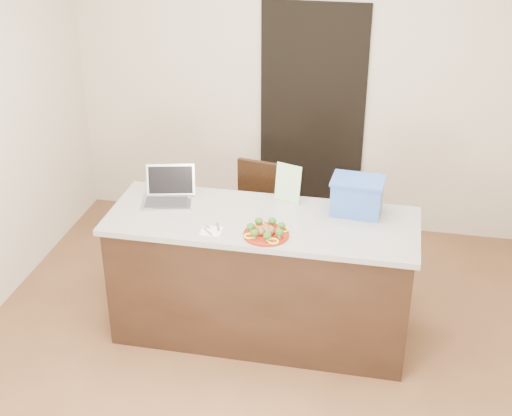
% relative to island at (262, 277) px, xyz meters
% --- Properties ---
extents(ground, '(4.00, 4.00, 0.00)m').
position_rel_island_xyz_m(ground, '(0.00, -0.25, -0.46)').
color(ground, brown).
rests_on(ground, ground).
extents(room_shell, '(4.00, 4.00, 4.00)m').
position_rel_island_xyz_m(room_shell, '(0.00, -0.25, 1.16)').
color(room_shell, white).
rests_on(room_shell, ground).
extents(doorway, '(0.90, 0.02, 2.00)m').
position_rel_island_xyz_m(doorway, '(0.10, 1.73, 0.54)').
color(doorway, black).
rests_on(doorway, ground).
extents(island, '(2.06, 0.76, 0.92)m').
position_rel_island_xyz_m(island, '(0.00, 0.00, 0.00)').
color(island, black).
rests_on(island, ground).
extents(plate, '(0.29, 0.29, 0.02)m').
position_rel_island_xyz_m(plate, '(0.07, -0.22, 0.47)').
color(plate, maroon).
rests_on(plate, island).
extents(meatballs, '(0.12, 0.11, 0.04)m').
position_rel_island_xyz_m(meatballs, '(0.07, -0.22, 0.50)').
color(meatballs, brown).
rests_on(meatballs, plate).
extents(broccoli, '(0.24, 0.25, 0.04)m').
position_rel_island_xyz_m(broccoli, '(0.07, -0.22, 0.52)').
color(broccoli, '#1F4512').
rests_on(broccoli, plate).
extents(pepper_rings, '(0.26, 0.26, 0.01)m').
position_rel_island_xyz_m(pepper_rings, '(0.07, -0.22, 0.48)').
color(pepper_rings, '#F7FF1A').
rests_on(pepper_rings, plate).
extents(napkin, '(0.14, 0.14, 0.01)m').
position_rel_island_xyz_m(napkin, '(-0.28, -0.24, 0.46)').
color(napkin, silver).
rests_on(napkin, island).
extents(fork, '(0.08, 0.13, 0.00)m').
position_rel_island_xyz_m(fork, '(-0.30, -0.23, 0.47)').
color(fork, '#B2B2B7').
rests_on(fork, napkin).
extents(knife, '(0.05, 0.19, 0.01)m').
position_rel_island_xyz_m(knife, '(-0.25, -0.25, 0.47)').
color(knife, white).
rests_on(knife, napkin).
extents(yogurt_bottle, '(0.03, 0.03, 0.07)m').
position_rel_island_xyz_m(yogurt_bottle, '(0.15, -0.23, 0.49)').
color(yogurt_bottle, silver).
rests_on(yogurt_bottle, island).
extents(laptop, '(0.38, 0.34, 0.24)m').
position_rel_island_xyz_m(laptop, '(-0.69, 0.14, 0.52)').
color(laptop, '#AAAAAF').
rests_on(laptop, island).
extents(leaflet, '(0.19, 0.10, 0.27)m').
position_rel_island_xyz_m(leaflet, '(0.12, 0.29, 0.59)').
color(leaflet, white).
rests_on(leaflet, island).
extents(blue_box, '(0.36, 0.27, 0.25)m').
position_rel_island_xyz_m(blue_box, '(0.60, 0.21, 0.58)').
color(blue_box, '#3059AE').
rests_on(blue_box, island).
extents(chair, '(0.48, 0.49, 0.94)m').
position_rel_island_xyz_m(chair, '(-0.16, 0.77, 0.07)').
color(chair, black).
rests_on(chair, ground).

